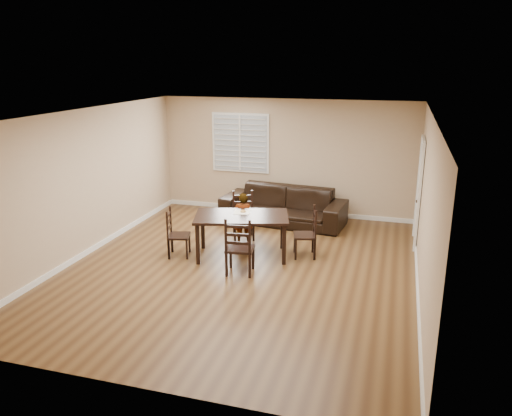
# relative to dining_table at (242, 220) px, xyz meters

# --- Properties ---
(ground) EXTENTS (7.00, 7.00, 0.00)m
(ground) POSITION_rel_dining_table_xyz_m (0.16, -0.58, -0.71)
(ground) COLOR brown
(ground) RESTS_ON ground
(room) EXTENTS (6.04, 7.04, 2.72)m
(room) POSITION_rel_dining_table_xyz_m (0.19, -0.40, 1.10)
(room) COLOR tan
(room) RESTS_ON ground
(dining_table) EXTENTS (1.89, 1.38, 0.80)m
(dining_table) POSITION_rel_dining_table_xyz_m (0.00, 0.00, 0.00)
(dining_table) COLOR black
(dining_table) RESTS_ON ground
(chair_near) EXTENTS (0.56, 0.54, 0.97)m
(chair_near) POSITION_rel_dining_table_xyz_m (-0.30, 1.03, -0.27)
(chair_near) COLOR black
(chair_near) RESTS_ON ground
(chair_far) EXTENTS (0.52, 0.49, 1.03)m
(chair_far) POSITION_rel_dining_table_xyz_m (0.23, -0.87, -0.24)
(chair_far) COLOR black
(chair_far) RESTS_ON ground
(chair_left) EXTENTS (0.48, 0.50, 0.91)m
(chair_left) POSITION_rel_dining_table_xyz_m (-1.23, -0.34, -0.30)
(chair_left) COLOR black
(chair_left) RESTS_ON ground
(chair_right) EXTENTS (0.50, 0.52, 0.95)m
(chair_right) POSITION_rel_dining_table_xyz_m (1.24, 0.34, -0.28)
(chair_right) COLOR black
(chair_right) RESTS_ON ground
(child) EXTENTS (0.44, 0.36, 1.05)m
(child) POSITION_rel_dining_table_xyz_m (-0.17, 0.59, -0.18)
(child) COLOR gray
(child) RESTS_ON ground
(napkin) EXTENTS (0.35, 0.35, 0.00)m
(napkin) POSITION_rel_dining_table_xyz_m (-0.05, 0.18, 0.09)
(napkin) COLOR white
(napkin) RESTS_ON dining_table
(donut) EXTENTS (0.11, 0.11, 0.04)m
(donut) POSITION_rel_dining_table_xyz_m (-0.03, 0.19, 0.11)
(donut) COLOR #B78642
(donut) RESTS_ON napkin
(sofa) EXTENTS (2.84, 1.36, 0.80)m
(sofa) POSITION_rel_dining_table_xyz_m (0.28, 2.16, -0.31)
(sofa) COLOR black
(sofa) RESTS_ON ground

